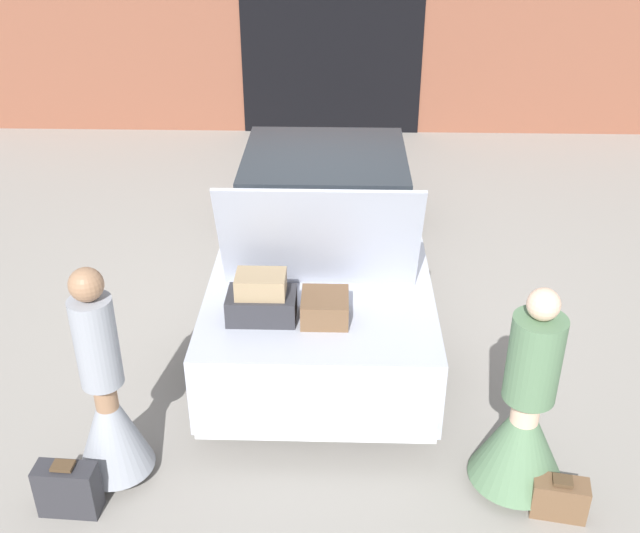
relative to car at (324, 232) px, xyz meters
name	(u,v)px	position (x,y,z in m)	size (l,w,h in m)	color
ground_plane	(324,284)	(0.00, -0.01, -0.61)	(40.00, 40.00, 0.00)	gray
garage_wall_back	(332,44)	(0.00, 4.96, 0.78)	(12.00, 0.14, 2.80)	brown
car	(324,232)	(0.00, 0.00, 0.00)	(1.90, 5.20, 1.85)	#B2B7C6
person_left	(108,406)	(-1.43, -2.79, 0.01)	(0.54, 0.54, 1.71)	#997051
person_right	(524,421)	(1.44, -2.81, -0.04)	(0.67, 0.67, 1.62)	beige
suitcase_beside_left_person	(68,489)	(-1.66, -3.15, -0.41)	(0.42, 0.20, 0.42)	#2D2D33
suitcase_beside_right_person	(559,498)	(1.68, -3.08, -0.47)	(0.40, 0.24, 0.31)	brown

